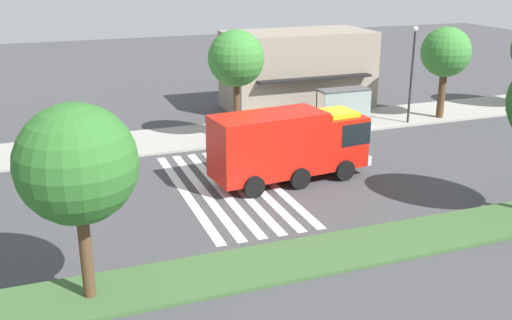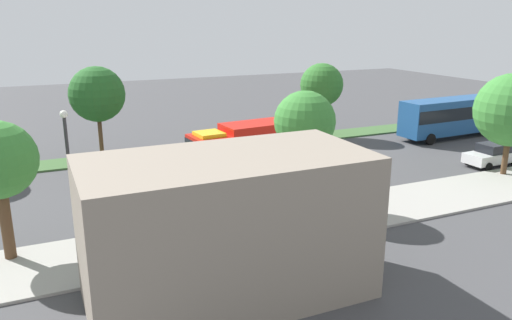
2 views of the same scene
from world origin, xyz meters
name	(u,v)px [view 1 (image 1 of 2)]	position (x,y,z in m)	size (l,w,h in m)	color
ground_plane	(281,181)	(0.00, 0.00, 0.00)	(120.00, 120.00, 0.00)	#424244
sidewalk	(227,134)	(0.00, 9.16, 0.07)	(60.00, 5.16, 0.14)	#9E9B93
median_strip	(359,247)	(0.00, -8.09, 0.07)	(60.00, 3.00, 0.14)	#3D6033
crosswalk	(229,188)	(-2.85, 0.00, 0.01)	(4.95, 11.85, 0.01)	silver
fire_truck	(292,143)	(0.59, 0.02, 2.05)	(8.61, 3.47, 3.71)	red
bus_stop_shelter	(346,100)	(8.08, 8.06, 1.89)	(3.50, 1.40, 2.46)	#4C4C51
bench_near_shelter	(291,124)	(4.08, 8.06, 0.59)	(1.60, 0.50, 0.90)	black
street_lamp	(412,67)	(12.57, 7.19, 4.00)	(0.36, 0.36, 6.58)	#2D2D30
storefront_building	(298,70)	(7.39, 14.47, 2.90)	(10.95, 6.28, 5.79)	gray
sidewalk_tree_west	(236,59)	(0.14, 7.59, 5.20)	(3.44, 3.44, 6.83)	#513823
sidewalk_tree_east	(446,53)	(15.51, 7.59, 4.75)	(3.46, 3.46, 6.40)	#513823
median_tree_far_west	(77,165)	(-10.50, -8.09, 4.88)	(3.93, 3.93, 6.73)	#513823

